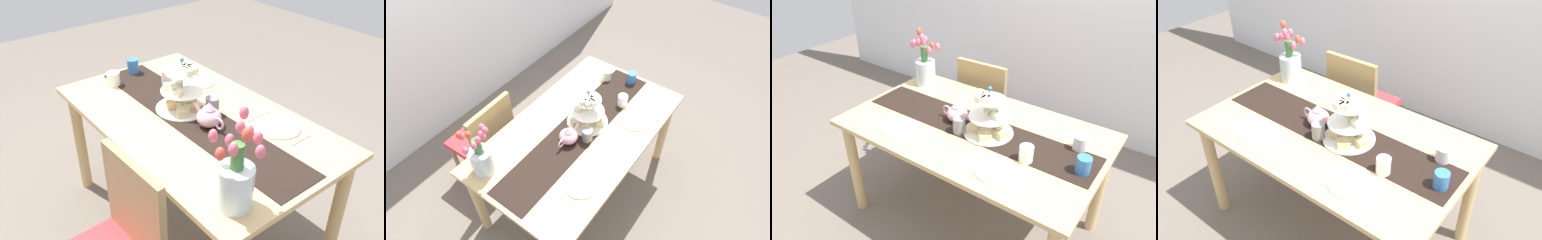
# 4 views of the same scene
# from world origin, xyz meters

# --- Properties ---
(ground_plane) EXTENTS (8.00, 8.00, 0.00)m
(ground_plane) POSITION_xyz_m (0.00, 0.00, 0.00)
(ground_plane) COLOR #6B6056
(dining_table) EXTENTS (1.58, 0.93, 0.76)m
(dining_table) POSITION_xyz_m (0.00, 0.00, 0.65)
(dining_table) COLOR tan
(dining_table) RESTS_ON ground_plane
(chair_left) EXTENTS (0.43, 0.43, 0.91)m
(chair_left) POSITION_xyz_m (-0.33, 0.69, 0.50)
(chair_left) COLOR #9C8254
(chair_left) RESTS_ON ground_plane
(table_runner) EXTENTS (1.52, 0.29, 0.00)m
(table_runner) POSITION_xyz_m (0.00, 0.01, 0.76)
(table_runner) COLOR black
(table_runner) RESTS_ON dining_table
(tiered_cake_stand) EXTENTS (0.30, 0.30, 0.30)m
(tiered_cake_stand) POSITION_xyz_m (0.10, -0.00, 0.86)
(tiered_cake_stand) COLOR beige
(tiered_cake_stand) RESTS_ON table_runner
(teapot) EXTENTS (0.24, 0.13, 0.14)m
(teapot) POSITION_xyz_m (-0.13, 0.00, 0.82)
(teapot) COLOR #E5A8BC
(teapot) RESTS_ON table_runner
(tulip_vase) EXTENTS (0.22, 0.18, 0.41)m
(tulip_vase) POSITION_xyz_m (-0.64, 0.30, 0.89)
(tulip_vase) COLOR silver
(tulip_vase) RESTS_ON dining_table
(cream_jug) EXTENTS (0.08, 0.08, 0.08)m
(cream_jug) POSITION_xyz_m (0.61, 0.16, 0.80)
(cream_jug) COLOR white
(cream_jug) RESTS_ON dining_table
(dinner_plate_left) EXTENTS (0.23, 0.23, 0.01)m
(dinner_plate_left) POSITION_xyz_m (-0.36, -0.27, 0.76)
(dinner_plate_left) COLOR white
(dinner_plate_left) RESTS_ON dining_table
(fork_left) EXTENTS (0.02, 0.15, 0.01)m
(fork_left) POSITION_xyz_m (-0.50, -0.27, 0.76)
(fork_left) COLOR silver
(fork_left) RESTS_ON dining_table
(knife_left) EXTENTS (0.02, 0.17, 0.01)m
(knife_left) POSITION_xyz_m (-0.21, -0.27, 0.76)
(knife_left) COLOR silver
(knife_left) RESTS_ON dining_table
(dinner_plate_right) EXTENTS (0.23, 0.23, 0.01)m
(dinner_plate_right) POSITION_xyz_m (0.32, -0.27, 0.76)
(dinner_plate_right) COLOR white
(dinner_plate_right) RESTS_ON dining_table
(fork_right) EXTENTS (0.02, 0.15, 0.01)m
(fork_right) POSITION_xyz_m (0.18, -0.27, 0.76)
(fork_right) COLOR silver
(fork_right) RESTS_ON dining_table
(knife_right) EXTENTS (0.02, 0.17, 0.01)m
(knife_right) POSITION_xyz_m (0.47, -0.27, 0.76)
(knife_right) COLOR silver
(knife_right) RESTS_ON dining_table
(mug_grey) EXTENTS (0.08, 0.08, 0.09)m
(mug_grey) POSITION_xyz_m (-0.04, -0.10, 0.81)
(mug_grey) COLOR slate
(mug_grey) RESTS_ON table_runner
(mug_white_text) EXTENTS (0.08, 0.08, 0.09)m
(mug_white_text) POSITION_xyz_m (0.41, -0.11, 0.81)
(mug_white_text) COLOR white
(mug_white_text) RESTS_ON dining_table
(mug_orange) EXTENTS (0.08, 0.08, 0.09)m
(mug_orange) POSITION_xyz_m (0.69, -0.03, 0.81)
(mug_orange) COLOR #3370B7
(mug_orange) RESTS_ON dining_table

